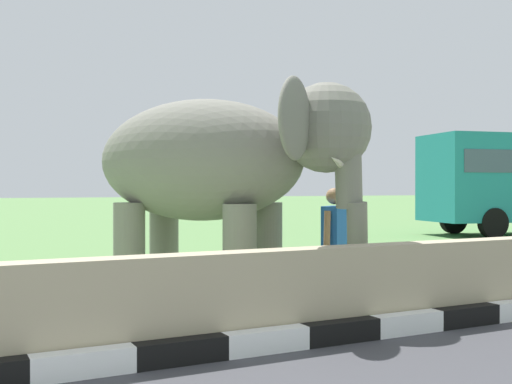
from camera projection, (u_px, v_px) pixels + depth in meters
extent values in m
cube|color=white|center=(83.00, 364.00, 5.48)|extent=(0.90, 0.20, 0.24)
cube|color=black|center=(181.00, 352.00, 5.89)|extent=(0.90, 0.20, 0.24)
cube|color=white|center=(266.00, 341.00, 6.30)|extent=(0.90, 0.20, 0.24)
cube|color=black|center=(341.00, 332.00, 6.70)|extent=(0.90, 0.20, 0.24)
cube|color=white|center=(407.00, 324.00, 7.11)|extent=(0.90, 0.20, 0.24)
cube|color=black|center=(466.00, 317.00, 7.52)|extent=(0.90, 0.20, 0.24)
cube|color=tan|center=(180.00, 305.00, 6.20)|extent=(28.00, 0.36, 1.00)
cylinder|color=slate|center=(267.00, 254.00, 8.91)|extent=(0.44, 0.44, 1.45)
cylinder|color=slate|center=(240.00, 260.00, 8.09)|extent=(0.44, 0.44, 1.45)
cylinder|color=slate|center=(164.00, 249.00, 9.60)|extent=(0.44, 0.44, 1.45)
cylinder|color=slate|center=(129.00, 255.00, 8.78)|extent=(0.44, 0.44, 1.45)
ellipsoid|color=slate|center=(199.00, 160.00, 8.84)|extent=(3.20, 3.41, 1.70)
sphere|color=slate|center=(326.00, 128.00, 8.08)|extent=(1.16, 1.16, 1.16)
ellipsoid|color=#D84C8C|center=(348.00, 115.00, 7.96)|extent=(0.72, 0.68, 0.44)
ellipsoid|color=slate|center=(333.00, 129.00, 8.85)|extent=(0.85, 0.76, 1.00)
ellipsoid|color=slate|center=(295.00, 118.00, 7.43)|extent=(0.85, 0.76, 1.00)
cylinder|color=slate|center=(348.00, 170.00, 7.97)|extent=(0.55, 0.54, 0.98)
cylinder|color=slate|center=(357.00, 234.00, 7.93)|extent=(0.41, 0.40, 0.82)
cone|color=beige|center=(350.00, 163.00, 8.25)|extent=(0.53, 0.47, 0.22)
cone|color=beige|center=(338.00, 162.00, 7.73)|extent=(0.53, 0.47, 0.22)
cylinder|color=navy|center=(337.00, 275.00, 8.96)|extent=(0.15, 0.15, 0.82)
cylinder|color=navy|center=(331.00, 277.00, 8.79)|extent=(0.15, 0.15, 0.82)
cube|color=#1E59B2|center=(334.00, 227.00, 8.87)|extent=(0.47, 0.42, 0.58)
cylinder|color=#9E7251|center=(341.00, 228.00, 9.10)|extent=(0.17, 0.16, 0.53)
cylinder|color=#9E7251|center=(327.00, 230.00, 8.64)|extent=(0.15, 0.14, 0.52)
sphere|color=#9E7251|center=(334.00, 196.00, 8.87)|extent=(0.23, 0.23, 0.23)
cylinder|color=black|center=(453.00, 220.00, 22.98)|extent=(1.04, 0.49, 1.00)
cylinder|color=black|center=(493.00, 223.00, 20.76)|extent=(1.04, 0.49, 1.00)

